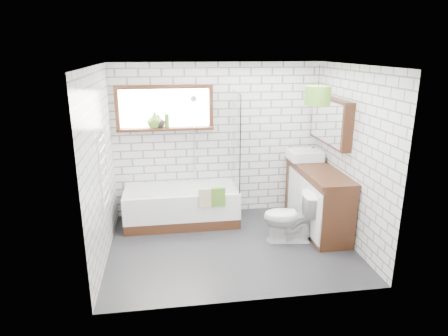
{
  "coord_description": "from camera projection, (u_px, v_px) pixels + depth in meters",
  "views": [
    {
      "loc": [
        -0.86,
        -5.06,
        2.71
      ],
      "look_at": [
        -0.06,
        0.25,
        1.09
      ],
      "focal_mm": 32.0,
      "sensor_mm": 36.0,
      "label": 1
    }
  ],
  "objects": [
    {
      "name": "wall_left",
      "position": [
        100.0,
        167.0,
        5.09
      ],
      "size": [
        0.01,
        2.6,
        2.5
      ],
      "primitive_type": "cube",
      "color": "white",
      "rests_on": "ground"
    },
    {
      "name": "wall_back",
      "position": [
        218.0,
        140.0,
        6.57
      ],
      "size": [
        3.4,
        0.01,
        2.5
      ],
      "primitive_type": "cube",
      "color": "white",
      "rests_on": "ground"
    },
    {
      "name": "pendant",
      "position": [
        318.0,
        96.0,
        5.32
      ],
      "size": [
        0.34,
        0.34,
        0.25
      ],
      "primitive_type": "cylinder",
      "color": "#4D7E26",
      "rests_on": "ceiling"
    },
    {
      "name": "towel_beige",
      "position": [
        206.0,
        198.0,
        5.98
      ],
      "size": [
        0.22,
        0.05,
        0.28
      ],
      "primitive_type": "cube",
      "color": "tan",
      "rests_on": "bathtub"
    },
    {
      "name": "tap",
      "position": [
        314.0,
        152.0,
        6.49
      ],
      "size": [
        0.03,
        0.03,
        0.15
      ],
      "primitive_type": "cylinder",
      "rotation": [
        0.0,
        0.0,
        0.25
      ],
      "color": "silver",
      "rests_on": "vanity"
    },
    {
      "name": "bottle",
      "position": [
        167.0,
        122.0,
        6.28
      ],
      "size": [
        0.09,
        0.09,
        0.21
      ],
      "primitive_type": "cylinder",
      "rotation": [
        0.0,
        0.0,
        0.38
      ],
      "color": "#548328",
      "rests_on": "window"
    },
    {
      "name": "floor",
      "position": [
        231.0,
        246.0,
        5.7
      ],
      "size": [
        3.4,
        2.6,
        0.01
      ],
      "primitive_type": "cube",
      "color": "#252529",
      "rests_on": "ground"
    },
    {
      "name": "mirror_cabinet",
      "position": [
        331.0,
        121.0,
        6.02
      ],
      "size": [
        0.16,
        1.2,
        0.7
      ],
      "primitive_type": "cube",
      "color": "black",
      "rests_on": "wall_right"
    },
    {
      "name": "vase_dark",
      "position": [
        158.0,
        122.0,
        6.26
      ],
      "size": [
        0.25,
        0.25,
        0.21
      ],
      "primitive_type": "imported",
      "rotation": [
        0.0,
        0.0,
        -0.28
      ],
      "color": "black",
      "rests_on": "window"
    },
    {
      "name": "bathtub",
      "position": [
        182.0,
        206.0,
        6.38
      ],
      "size": [
        1.79,
        0.79,
        0.58
      ],
      "primitive_type": "cube",
      "color": "white",
      "rests_on": "floor"
    },
    {
      "name": "shower_screen",
      "position": [
        236.0,
        141.0,
        6.2
      ],
      "size": [
        0.02,
        0.72,
        1.5
      ],
      "primitive_type": "cube",
      "color": "white",
      "rests_on": "bathtub"
    },
    {
      "name": "ceiling",
      "position": [
        232.0,
        65.0,
        4.97
      ],
      "size": [
        3.4,
        2.6,
        0.01
      ],
      "primitive_type": "cube",
      "color": "white",
      "rests_on": "ground"
    },
    {
      "name": "toilet",
      "position": [
        289.0,
        217.0,
        5.74
      ],
      "size": [
        0.52,
        0.79,
        0.75
      ],
      "primitive_type": "imported",
      "rotation": [
        0.0,
        0.0,
        -1.71
      ],
      "color": "white",
      "rests_on": "floor"
    },
    {
      "name": "wall_right",
      "position": [
        351.0,
        157.0,
        5.57
      ],
      "size": [
        0.01,
        2.6,
        2.5
      ],
      "primitive_type": "cube",
      "color": "white",
      "rests_on": "ground"
    },
    {
      "name": "window",
      "position": [
        165.0,
        108.0,
        6.25
      ],
      "size": [
        1.52,
        0.16,
        0.68
      ],
      "primitive_type": "cube",
      "color": "black",
      "rests_on": "wall_back"
    },
    {
      "name": "towel_green",
      "position": [
        218.0,
        197.0,
        6.0
      ],
      "size": [
        0.21,
        0.06,
        0.29
      ],
      "primitive_type": "cube",
      "color": "#4D7E26",
      "rests_on": "bathtub"
    },
    {
      "name": "shower_riser",
      "position": [
        194.0,
        136.0,
        6.44
      ],
      "size": [
        0.02,
        0.02,
        1.3
      ],
      "primitive_type": "cylinder",
      "color": "silver",
      "rests_on": "wall_back"
    },
    {
      "name": "wall_front",
      "position": [
        252.0,
        196.0,
        4.1
      ],
      "size": [
        3.4,
        0.01,
        2.5
      ],
      "primitive_type": "cube",
      "color": "white",
      "rests_on": "ground"
    },
    {
      "name": "vase_olive",
      "position": [
        155.0,
        121.0,
        6.25
      ],
      "size": [
        0.32,
        0.32,
        0.26
      ],
      "primitive_type": "imported",
      "rotation": [
        0.0,
        0.0,
        -0.4
      ],
      "color": "#548328",
      "rests_on": "window"
    },
    {
      "name": "basin",
      "position": [
        304.0,
        155.0,
        6.49
      ],
      "size": [
        0.51,
        0.45,
        0.15
      ],
      "primitive_type": "cube",
      "color": "white",
      "rests_on": "vanity"
    },
    {
      "name": "towel_radiator",
      "position": [
        104.0,
        171.0,
        5.11
      ],
      "size": [
        0.06,
        0.52,
        1.0
      ],
      "primitive_type": "cube",
      "color": "white",
      "rests_on": "wall_left"
    },
    {
      "name": "vanity",
      "position": [
        317.0,
        198.0,
        6.18
      ],
      "size": [
        0.54,
        1.68,
        0.96
      ],
      "primitive_type": "cube",
      "color": "black",
      "rests_on": "floor"
    }
  ]
}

